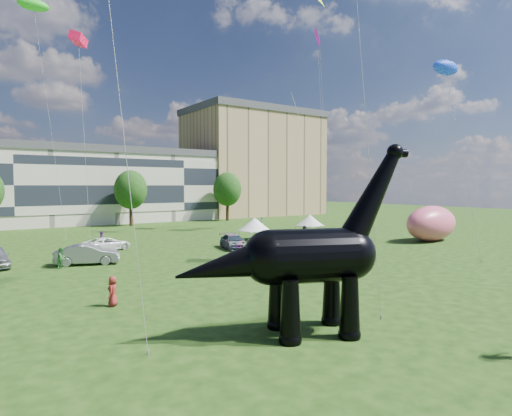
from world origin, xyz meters
TOP-DOWN VIEW (x-y plane):
  - ground at (0.00, 0.00)m, footprint 220.00×220.00m
  - terrace_row at (-8.00, 62.00)m, footprint 78.00×11.00m
  - apartment_block at (40.00, 65.00)m, footprint 28.00×18.00m
  - tree_mid_right at (8.00, 53.00)m, footprint 5.20×5.20m
  - tree_far_right at (26.00, 53.00)m, footprint 5.20×5.20m
  - dinosaur_sculpture at (-2.41, -0.71)m, footprint 10.33×5.35m
  - car_grey at (-6.07, 21.70)m, footprint 5.32×3.30m
  - car_white at (-2.70, 28.34)m, footprint 5.28×3.60m
  - car_dark at (8.30, 22.26)m, footprint 3.19×5.26m
  - gazebo_near at (14.19, 27.01)m, footprint 3.96×3.96m
  - gazebo_far at (24.24, 28.47)m, footprint 4.23×4.23m
  - inflatable_pink at (30.45, 14.40)m, footprint 8.53×4.75m
  - visitors at (-0.60, 15.88)m, footprint 51.23×46.15m

SIDE VIEW (x-z plane):
  - ground at x=0.00m, z-range 0.00..0.00m
  - car_white at x=-2.70m, z-range 0.00..1.34m
  - car_dark at x=8.30m, z-range 0.00..1.43m
  - car_grey at x=-6.07m, z-range 0.00..1.65m
  - visitors at x=-0.60m, z-range -0.06..1.81m
  - gazebo_far at x=24.24m, z-range 0.51..3.05m
  - gazebo_near at x=14.19m, z-range 0.53..3.16m
  - inflatable_pink at x=30.45m, z-range 0.00..4.12m
  - dinosaur_sculpture at x=-2.41m, z-range -1.06..7.58m
  - terrace_row at x=-8.00m, z-range 0.00..12.00m
  - tree_mid_right at x=8.00m, z-range 1.57..11.01m
  - tree_far_right at x=26.00m, z-range 1.57..11.01m
  - apartment_block at x=40.00m, z-range 0.00..22.00m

